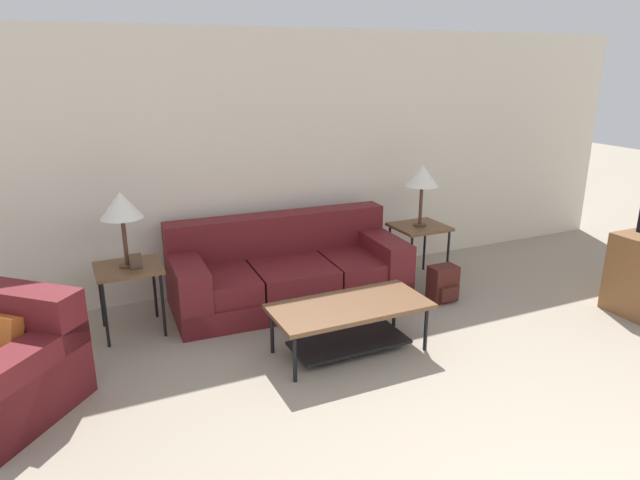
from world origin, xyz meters
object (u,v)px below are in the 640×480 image
Objects in this scene: table_lamp_right at (422,177)px; backpack at (443,284)px; coffee_table at (350,317)px; side_table_right at (419,231)px; side_table_left at (128,273)px; table_lamp_left at (121,206)px; couch at (288,272)px.

backpack is (-0.10, -0.59, -0.97)m from table_lamp_right.
coffee_table is 1.83m from side_table_right.
table_lamp_left is at bearing -82.87° from side_table_left.
coffee_table is at bearing -141.76° from side_table_right.
couch is 3.53× the size of table_lamp_left.
table_lamp_right reaches higher than backpack.
side_table_left is 0.93× the size of table_lamp_left.
table_lamp_right is 1.14m from backpack.
coffee_table is 2.11× the size of side_table_left.
side_table_left is 2.99m from side_table_right.
table_lamp_left is at bearing 180.00° from table_lamp_right.
table_lamp_left reaches higher than side_table_right.
side_table_right is 0.59m from table_lamp_right.
couch is 6.46× the size of backpack.
backpack is at bearing 21.92° from coffee_table.
side_table_right is (1.49, -0.06, 0.25)m from couch.
table_lamp_left is (-1.50, -0.06, 0.85)m from couch.
coffee_table is 2.00m from table_lamp_right.
side_table_right is 3.04m from table_lamp_left.
table_lamp_left is (-1.56, 1.13, 0.83)m from coffee_table.
side_table_right reaches higher than coffee_table.
table_lamp_right is (0.00, -0.00, 0.59)m from side_table_right.
table_lamp_right is (1.49, -0.06, 0.85)m from couch.
table_lamp_right reaches higher than couch.
side_table_right is (2.99, 0.00, 0.00)m from side_table_left.
couch reaches higher than coffee_table.
backpack is at bearing -99.32° from table_lamp_right.
couch reaches higher than backpack.
coffee_table is 2.09m from table_lamp_left.
table_lamp_right reaches higher than side_table_right.
couch is 3.53× the size of table_lamp_right.
coffee_table is (0.06, -1.19, 0.02)m from couch.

